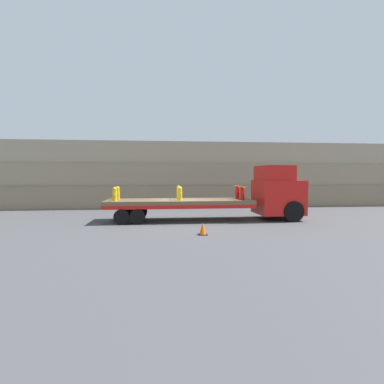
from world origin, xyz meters
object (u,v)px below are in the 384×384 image
truck_cab (279,192)px  fire_hydrant_red_far_2 (237,192)px  fire_hydrant_yellow_near_0 (115,194)px  flatbed_trailer (172,203)px  fire_hydrant_yellow_far_1 (179,193)px  fire_hydrant_yellow_near_1 (180,194)px  fire_hydrant_red_near_2 (242,193)px  fire_hydrant_yellow_far_0 (118,193)px  traffic_cone (203,229)px

truck_cab → fire_hydrant_red_far_2: 2.39m
truck_cab → fire_hydrant_red_far_2: (-2.33, 0.53, -0.02)m
fire_hydrant_yellow_near_0 → flatbed_trailer: bearing=9.9°
fire_hydrant_red_far_2 → fire_hydrant_yellow_far_1: bearing=180.0°
fire_hydrant_yellow_near_1 → fire_hydrant_red_near_2: size_ratio=1.00×
flatbed_trailer → fire_hydrant_yellow_near_1: bearing=-52.5°
flatbed_trailer → fire_hydrant_yellow_far_0: (-3.07, 0.53, 0.58)m
fire_hydrant_yellow_near_0 → fire_hydrant_red_far_2: same height
fire_hydrant_red_near_2 → flatbed_trailer: bearing=172.2°
fire_hydrant_red_far_2 → traffic_cone: 5.63m
flatbed_trailer → traffic_cone: bearing=-74.8°
fire_hydrant_yellow_near_0 → fire_hydrant_red_far_2: 7.04m
fire_hydrant_yellow_near_0 → fire_hydrant_red_far_2: (6.96, 1.07, 0.00)m
fire_hydrant_yellow_far_0 → fire_hydrant_red_far_2: (6.96, 0.00, 0.00)m
fire_hydrant_yellow_near_0 → fire_hydrant_yellow_near_1: size_ratio=1.00×
flatbed_trailer → fire_hydrant_yellow_near_1: fire_hydrant_yellow_near_1 is taller
fire_hydrant_yellow_far_0 → fire_hydrant_yellow_near_1: 3.64m
fire_hydrant_yellow_far_0 → fire_hydrant_red_far_2: bearing=0.0°
fire_hydrant_red_near_2 → fire_hydrant_red_far_2: 1.07m
fire_hydrant_yellow_far_1 → fire_hydrant_red_far_2: 3.48m
fire_hydrant_yellow_near_0 → fire_hydrant_yellow_far_1: same height
fire_hydrant_yellow_near_0 → fire_hydrant_yellow_near_1: 3.48m
truck_cab → traffic_cone: size_ratio=5.88×
fire_hydrant_yellow_near_1 → fire_hydrant_red_far_2: (3.48, 1.07, 0.00)m
fire_hydrant_red_far_2 → fire_hydrant_yellow_far_0: bearing=180.0°
fire_hydrant_yellow_far_0 → fire_hydrant_red_near_2: (6.96, -1.07, 0.00)m
fire_hydrant_yellow_far_0 → fire_hydrant_yellow_far_1: 3.48m
fire_hydrant_yellow_far_0 → truck_cab: bearing=-3.3°
fire_hydrant_yellow_far_1 → traffic_cone: fire_hydrant_yellow_far_1 is taller
flatbed_trailer → fire_hydrant_yellow_near_0: bearing=-170.1°
fire_hydrant_yellow_far_0 → fire_hydrant_yellow_near_1: size_ratio=1.00×
fire_hydrant_yellow_near_1 → fire_hydrant_yellow_far_1: 1.07m
truck_cab → fire_hydrant_yellow_far_0: truck_cab is taller
fire_hydrant_red_near_2 → traffic_cone: bearing=-126.7°
flatbed_trailer → fire_hydrant_yellow_near_0: (-3.07, -0.53, 0.58)m
fire_hydrant_yellow_near_1 → fire_hydrant_yellow_far_1: (0.00, 1.07, 0.00)m
fire_hydrant_yellow_far_1 → flatbed_trailer: bearing=-127.5°
flatbed_trailer → fire_hydrant_red_far_2: fire_hydrant_red_far_2 is taller
flatbed_trailer → fire_hydrant_red_far_2: size_ratio=10.92×
fire_hydrant_red_near_2 → traffic_cone: size_ratio=1.42×
fire_hydrant_yellow_far_1 → traffic_cone: (0.73, -4.75, -1.29)m
fire_hydrant_yellow_far_0 → fire_hydrant_yellow_far_1: (3.48, 0.00, 0.00)m
fire_hydrant_yellow_far_1 → fire_hydrant_red_near_2: (3.48, -1.07, 0.00)m
truck_cab → fire_hydrant_yellow_far_0: size_ratio=4.16×
truck_cab → fire_hydrant_yellow_far_0: (-9.29, 0.53, -0.02)m
truck_cab → fire_hydrant_yellow_near_1: 5.83m
flatbed_trailer → fire_hydrant_yellow_far_1: size_ratio=10.92×
flatbed_trailer → fire_hydrant_red_near_2: 3.97m
flatbed_trailer → fire_hydrant_yellow_far_1: fire_hydrant_yellow_far_1 is taller
fire_hydrant_red_far_2 → traffic_cone: size_ratio=1.42×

